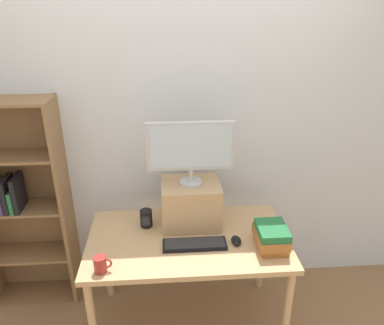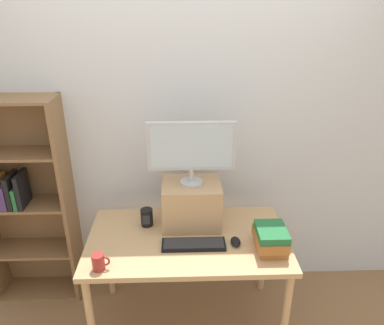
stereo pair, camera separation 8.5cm
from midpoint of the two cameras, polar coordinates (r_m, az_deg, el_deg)
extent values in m
plane|color=olive|center=(3.04, -1.44, -23.00)|extent=(12.00, 12.00, 0.00)
cube|color=silver|center=(2.77, -2.30, 4.62)|extent=(7.00, 0.08, 2.60)
cube|color=tan|center=(2.55, -1.61, -11.73)|extent=(1.32, 0.75, 0.04)
cylinder|color=tan|center=(2.64, 13.27, -21.65)|extent=(0.05, 0.05, 0.72)
cylinder|color=tan|center=(3.08, -13.65, -14.00)|extent=(0.05, 0.05, 0.72)
cylinder|color=tan|center=(3.11, 9.81, -13.15)|extent=(0.05, 0.05, 0.72)
cube|color=olive|center=(2.92, -19.41, -6.41)|extent=(0.03, 0.28, 1.62)
cube|color=olive|center=(3.13, -24.47, -5.14)|extent=(0.66, 0.01, 1.62)
cube|color=olive|center=(3.47, -22.82, -17.83)|extent=(0.61, 0.27, 0.02)
cube|color=olive|center=(3.23, -24.00, -12.43)|extent=(0.61, 0.27, 0.02)
cube|color=olive|center=(3.02, -25.30, -6.21)|extent=(0.61, 0.27, 0.02)
cube|color=olive|center=(2.85, -26.73, 0.84)|extent=(0.61, 0.27, 0.02)
cube|color=#4C336B|center=(2.99, -27.67, -4.79)|extent=(0.05, 0.20, 0.18)
cube|color=black|center=(2.95, -26.96, -4.25)|extent=(0.03, 0.20, 0.25)
cube|color=#236B38|center=(2.96, -26.16, -4.96)|extent=(0.03, 0.20, 0.16)
cube|color=black|center=(2.93, -25.69, -4.15)|extent=(0.03, 0.20, 0.26)
cube|color=tan|center=(2.60, -1.12, -6.29)|extent=(0.40, 0.31, 0.31)
cylinder|color=#B7B7BA|center=(2.52, -1.15, -3.02)|extent=(0.15, 0.15, 0.02)
cylinder|color=#B7B7BA|center=(2.49, -1.16, -1.91)|extent=(0.03, 0.03, 0.09)
cube|color=#B7B7BA|center=(2.41, -1.20, 2.52)|extent=(0.57, 0.04, 0.33)
cube|color=silver|center=(2.39, -1.18, 2.34)|extent=(0.53, 0.00, 0.29)
cube|color=black|center=(2.46, -0.61, -12.39)|extent=(0.41, 0.13, 0.02)
cube|color=#28282B|center=(2.45, -0.61, -12.16)|extent=(0.38, 0.11, 0.00)
ellipsoid|color=black|center=(2.49, 5.75, -11.76)|extent=(0.06, 0.10, 0.04)
cube|color=#AD662D|center=(2.48, 11.07, -12.16)|extent=(0.17, 0.21, 0.05)
cube|color=#AD662D|center=(2.45, 10.92, -11.05)|extent=(0.19, 0.26, 0.06)
cube|color=#236B38|center=(2.41, 11.13, -10.09)|extent=(0.18, 0.23, 0.05)
cylinder|color=#9E2D28|center=(2.31, -14.89, -14.79)|extent=(0.08, 0.08, 0.10)
torus|color=#9E2D28|center=(2.30, -13.96, -14.71)|extent=(0.07, 0.01, 0.07)
cylinder|color=black|center=(2.64, -7.92, -8.42)|extent=(0.08, 0.08, 0.12)
cube|color=#2D2D30|center=(2.60, -7.98, -8.83)|extent=(0.05, 0.00, 0.07)
camera|label=1|loc=(0.04, -91.05, -0.47)|focal=35.00mm
camera|label=2|loc=(0.04, 88.95, 0.47)|focal=35.00mm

